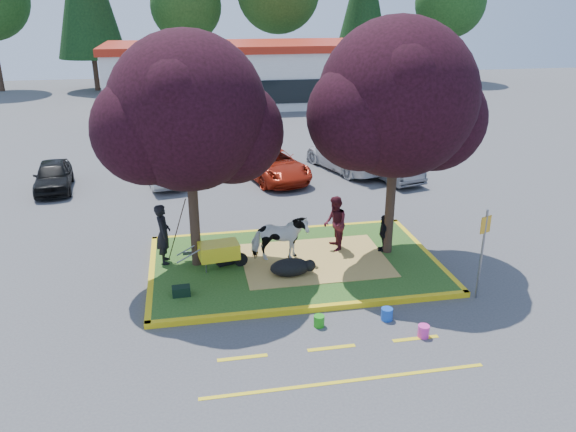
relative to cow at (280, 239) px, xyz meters
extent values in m
plane|color=#424244|center=(0.40, -0.19, -0.84)|extent=(90.00, 90.00, 0.00)
cube|color=#204A17|center=(0.40, -0.19, -0.76)|extent=(8.00, 5.00, 0.15)
cube|color=yellow|center=(0.40, -2.77, -0.76)|extent=(8.30, 0.16, 0.15)
cube|color=yellow|center=(0.40, 2.39, -0.76)|extent=(8.30, 0.16, 0.15)
cube|color=yellow|center=(-3.68, -0.19, -0.76)|extent=(0.16, 5.30, 0.15)
cube|color=yellow|center=(4.48, -0.19, -0.76)|extent=(0.16, 5.30, 0.15)
cube|color=tan|center=(1.00, -0.19, -0.68)|extent=(4.20, 3.00, 0.01)
cylinder|color=black|center=(-2.40, 0.21, 1.08)|extent=(0.28, 0.28, 3.53)
sphere|color=black|center=(-2.40, 0.21, 3.72)|extent=(4.20, 4.20, 4.20)
sphere|color=black|center=(-1.24, 0.41, 3.09)|extent=(2.86, 2.86, 2.86)
sphere|color=black|center=(-3.45, -0.09, 3.35)|extent=(2.86, 2.86, 2.86)
cylinder|color=black|center=(3.30, 0.01, 1.16)|extent=(0.28, 0.28, 3.70)
sphere|color=black|center=(3.30, 0.01, 3.93)|extent=(4.40, 4.40, 4.40)
sphere|color=black|center=(4.51, 0.21, 3.27)|extent=(2.99, 2.99, 2.99)
sphere|color=black|center=(2.20, -0.29, 3.54)|extent=(2.99, 2.99, 2.99)
cube|color=yellow|center=(-1.60, -4.39, -0.83)|extent=(1.10, 0.12, 0.01)
cube|color=yellow|center=(0.40, -4.39, -0.83)|extent=(1.10, 0.12, 0.01)
cube|color=yellow|center=(2.40, -4.39, -0.83)|extent=(1.10, 0.12, 0.01)
cube|color=yellow|center=(0.40, -5.59, -0.83)|extent=(6.00, 0.10, 0.01)
cube|color=silver|center=(2.40, 27.81, 1.16)|extent=(20.00, 8.00, 4.00)
cube|color=#A52211|center=(2.40, 27.81, 3.31)|extent=(20.40, 8.40, 0.50)
cube|color=black|center=(2.40, 23.76, 0.56)|extent=(19.00, 0.10, 1.60)
cylinder|color=black|center=(-9.60, 36.81, 1.12)|extent=(0.44, 0.44, 3.92)
cylinder|color=black|center=(-1.60, 38.31, 0.70)|extent=(0.44, 0.44, 3.08)
sphere|color=#143811|center=(-1.60, 38.31, 5.98)|extent=(6.16, 6.16, 6.16)
cylinder|color=black|center=(6.40, 37.31, 0.98)|extent=(0.44, 0.44, 3.64)
cylinder|color=black|center=(14.40, 37.81, 0.91)|extent=(0.44, 0.44, 3.50)
cylinder|color=black|center=(22.40, 36.81, 0.77)|extent=(0.44, 0.44, 3.22)
sphere|color=#143811|center=(22.40, 36.81, 6.29)|extent=(6.44, 6.44, 6.44)
imported|color=silver|center=(0.00, 0.00, 0.00)|extent=(1.65, 0.80, 1.37)
ellipsoid|color=black|center=(0.11, -1.02, -0.44)|extent=(1.27, 0.98, 0.48)
imported|color=black|center=(-3.30, 0.50, 0.20)|extent=(0.45, 0.66, 1.77)
imported|color=#46141D|center=(1.77, 0.46, 0.15)|extent=(0.68, 0.85, 1.68)
imported|color=black|center=(3.19, 0.09, -0.11)|extent=(0.46, 0.73, 1.15)
cylinder|color=black|center=(-1.17, -0.18, -0.49)|extent=(0.40, 0.13, 0.40)
cylinder|color=slate|center=(-2.16, -0.42, -0.54)|extent=(0.04, 0.04, 0.29)
cylinder|color=slate|center=(-2.16, 0.07, -0.54)|extent=(0.04, 0.04, 0.29)
cube|color=yellow|center=(-1.77, -0.18, -0.16)|extent=(1.18, 0.80, 0.44)
cylinder|color=slate|center=(-2.60, -0.42, -0.13)|extent=(0.72, 0.13, 0.36)
cylinder|color=slate|center=(-2.60, 0.07, -0.13)|extent=(0.72, 0.13, 0.36)
cube|color=black|center=(-1.60, 0.03, -0.57)|extent=(0.54, 0.40, 0.24)
cube|color=black|center=(-2.86, -1.60, -0.56)|extent=(0.47, 0.31, 0.25)
cylinder|color=slate|center=(4.70, -2.89, 0.39)|extent=(0.06, 0.06, 2.46)
cube|color=gold|center=(4.70, -2.89, 1.23)|extent=(0.33, 0.16, 0.44)
cylinder|color=#219817|center=(0.34, -3.46, -0.70)|extent=(0.33, 0.33, 0.28)
cylinder|color=#EF35AA|center=(2.61, -4.34, -0.69)|extent=(0.35, 0.35, 0.29)
cylinder|color=blue|center=(2.03, -3.49, -0.68)|extent=(0.34, 0.34, 0.31)
imported|color=black|center=(-7.88, 8.64, -0.24)|extent=(1.79, 3.63, 1.19)
imported|color=#989A9F|center=(-3.51, 8.86, -0.19)|extent=(2.08, 4.13, 1.30)
imported|color=#9D1F0D|center=(1.13, 8.48, -0.20)|extent=(3.27, 5.01, 1.28)
imported|color=silver|center=(4.71, 9.26, -0.13)|extent=(3.39, 5.23, 1.41)
imported|color=#515258|center=(6.10, 7.57, -0.20)|extent=(2.23, 4.05, 1.26)
camera|label=1|loc=(-2.53, -14.68, 6.44)|focal=35.00mm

